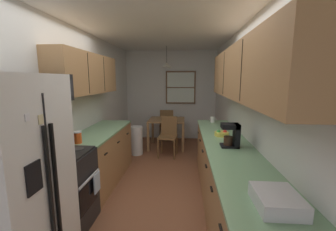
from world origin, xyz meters
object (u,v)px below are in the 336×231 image
object	(u,v)px
stove_range	(62,190)
table_serving_bowl	(171,118)
trash_bin	(137,140)
mug_by_coffeemaker	(213,120)
microwave_over_range	(43,88)
dish_rack	(277,200)
dining_chair_far	(167,123)
coffee_maker	(232,135)
refrigerator	(10,187)
fruit_bowl	(222,133)
dining_table	(167,124)
dining_chair_near	(168,134)
storage_canister	(78,137)

from	to	relation	value
stove_range	table_serving_bowl	world-z (taller)	stove_range
trash_bin	stove_range	bearing A→B (deg)	-96.49
mug_by_coffeemaker	microwave_over_range	bearing A→B (deg)	-135.40
trash_bin	dish_rack	world-z (taller)	dish_rack
dining_chair_far	coffee_maker	size ratio (longest dim) A/B	3.02
refrigerator	stove_range	distance (m)	0.85
dining_chair_far	mug_by_coffeemaker	bearing A→B (deg)	-58.89
coffee_maker	dish_rack	world-z (taller)	coffee_maker
refrigerator	fruit_bowl	bearing A→B (deg)	41.93
coffee_maker	dining_table	bearing A→B (deg)	111.24
dining_chair_near	table_serving_bowl	size ratio (longest dim) A/B	4.59
dining_table	microwave_over_range	bearing A→B (deg)	-108.42
table_serving_bowl	dining_chair_far	bearing A→B (deg)	105.50
microwave_over_range	dining_chair_near	xyz separation A→B (m)	(1.15, 2.58, -1.15)
refrigerator	dining_chair_far	size ratio (longest dim) A/B	1.99
dining_chair_near	dish_rack	bearing A→B (deg)	-73.81
coffee_maker	table_serving_bowl	world-z (taller)	coffee_maker
fruit_bowl	refrigerator	bearing A→B (deg)	-138.07
dining_chair_far	table_serving_bowl	distance (m)	0.63
dining_table	dining_chair_far	bearing A→B (deg)	94.47
trash_bin	storage_canister	xyz separation A→B (m)	(-0.30, -2.13, 0.65)
refrigerator	table_serving_bowl	world-z (taller)	refrigerator
fruit_bowl	dining_table	bearing A→B (deg)	114.97
mug_by_coffeemaker	dish_rack	world-z (taller)	mug_by_coffeemaker
coffee_maker	table_serving_bowl	distance (m)	2.97
dish_rack	storage_canister	bearing A→B (deg)	147.32
dining_table	mug_by_coffeemaker	bearing A→B (deg)	-48.52
coffee_maker	fruit_bowl	size ratio (longest dim) A/B	1.39
refrigerator	microwave_over_range	distance (m)	1.07
coffee_maker	mug_by_coffeemaker	size ratio (longest dim) A/B	2.38
dining_chair_near	fruit_bowl	distance (m)	1.89
table_serving_bowl	dining_chair_near	bearing A→B (deg)	-91.45
dining_chair_far	table_serving_bowl	bearing A→B (deg)	-74.50
dining_chair_far	mug_by_coffeemaker	size ratio (longest dim) A/B	7.20
dining_chair_far	mug_by_coffeemaker	xyz separation A→B (m)	(1.06, -1.76, 0.45)
refrigerator	dining_chair_near	size ratio (longest dim) A/B	1.99
refrigerator	stove_range	xyz separation A→B (m)	(-0.04, 0.74, -0.42)
coffee_maker	fruit_bowl	xyz separation A→B (m)	(-0.04, 0.54, -0.12)
dining_chair_near	table_serving_bowl	distance (m)	0.73
storage_canister	coffee_maker	xyz separation A→B (m)	(2.02, 0.01, 0.08)
stove_range	dish_rack	xyz separation A→B (m)	(2.04, -0.86, 0.48)
storage_canister	coffee_maker	world-z (taller)	coffee_maker
trash_bin	dining_chair_far	bearing A→B (deg)	63.50
dining_chair_far	dining_chair_near	bearing A→B (deg)	-83.73
trash_bin	fruit_bowl	bearing A→B (deg)	-43.39
dish_rack	dining_chair_near	bearing A→B (deg)	106.19
trash_bin	coffee_maker	xyz separation A→B (m)	(1.72, -2.13, 0.72)
mug_by_coffeemaker	fruit_bowl	bearing A→B (deg)	-89.53
dining_chair_far	fruit_bowl	size ratio (longest dim) A/B	4.21
refrigerator	trash_bin	size ratio (longest dim) A/B	2.68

